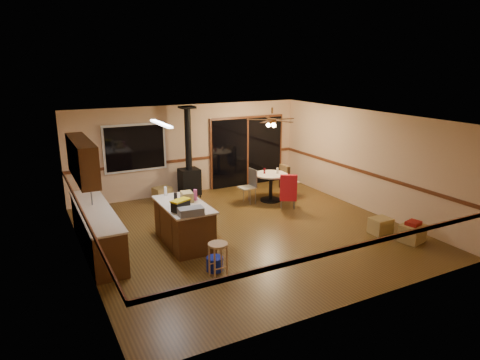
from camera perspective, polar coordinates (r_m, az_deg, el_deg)
floor at (r=9.92m, az=0.81°, el=-6.83°), size 7.00×7.00×0.00m
ceiling at (r=9.25m, az=0.87°, el=8.25°), size 7.00×7.00×0.00m
wall_back at (r=12.61m, az=-6.76°, el=4.09°), size 7.00×0.00×7.00m
wall_front at (r=6.79m, az=15.12°, el=-6.35°), size 7.00×0.00×7.00m
wall_left at (r=8.48m, az=-20.47°, el=-2.41°), size 0.00×7.00×7.00m
wall_right at (r=11.54m, az=16.33°, el=2.51°), size 0.00×7.00×7.00m
chair_rail at (r=9.59m, az=0.83°, el=-1.29°), size 7.00×7.00×0.08m
window at (r=12.06m, az=-13.83°, el=4.20°), size 1.72×0.10×1.32m
sliding_door at (r=13.40m, az=0.97°, el=3.77°), size 2.52×0.10×2.10m
lower_cabinets at (r=9.27m, az=-18.54°, el=-6.45°), size 0.60×3.00×0.86m
countertop at (r=9.12m, az=-18.78°, el=-3.82°), size 0.64×3.04×0.04m
upper_cabinets at (r=9.03m, az=-20.32°, el=2.59°), size 0.35×2.00×0.80m
kitchen_island at (r=9.18m, az=-7.49°, el=-5.80°), size 0.88×1.68×0.90m
wood_stove at (r=12.26m, az=-6.80°, el=1.02°), size 0.55×0.50×2.52m
ceiling_fan at (r=11.58m, az=4.29°, el=7.72°), size 0.24×0.24×0.55m
fluorescent_strip at (r=8.84m, az=-10.49°, el=7.39°), size 0.10×1.20×0.04m
toolbox_grey at (r=8.33m, az=-6.58°, el=-4.18°), size 0.50×0.31×0.15m
toolbox_black at (r=8.58m, az=-7.93°, el=-3.45°), size 0.41×0.32×0.20m
toolbox_yellow_lid at (r=8.55m, az=-7.96°, el=-2.71°), size 0.45×0.35×0.03m
box_on_island at (r=9.14m, az=-7.09°, el=-2.22°), size 0.26×0.34×0.21m
bottle_dark at (r=8.99m, az=-8.58°, el=-2.44°), size 0.08×0.08×0.25m
bottle_pink at (r=9.19m, az=-5.97°, el=-1.99°), size 0.10×0.10×0.24m
bottle_white at (r=9.61m, az=-9.90°, el=-1.48°), size 0.07×0.07×0.20m
bar_stool at (r=7.81m, az=-2.95°, el=-10.64°), size 0.40×0.40×0.65m
blue_bucket at (r=8.13m, az=-3.39°, el=-11.08°), size 0.37×0.37×0.26m
dining_table at (r=11.92m, az=4.13°, el=-0.31°), size 0.92×0.92×0.78m
glass_red at (r=11.84m, az=3.28°, el=1.22°), size 0.07×0.07×0.15m
glass_cream at (r=11.89m, az=5.02°, el=1.25°), size 0.07×0.07×0.15m
chair_left at (r=11.70m, az=1.38°, el=-0.28°), size 0.43×0.42×0.51m
chair_near at (r=11.22m, az=6.47°, el=-1.04°), size 0.59×0.61×0.70m
chair_right at (r=12.22m, az=6.05°, el=0.36°), size 0.48×0.44×0.70m
box_under_window at (r=12.20m, az=-10.30°, el=-1.83°), size 0.55×0.47×0.38m
box_corner_a at (r=10.03m, az=21.99°, el=-6.58°), size 0.59×0.53×0.38m
box_corner_b at (r=10.24m, az=18.22°, el=-5.82°), size 0.45×0.38×0.36m
box_small_red at (r=9.95m, az=22.12°, el=-5.35°), size 0.35×0.31×0.08m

